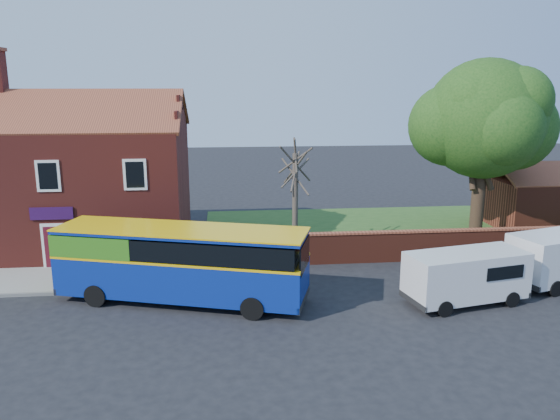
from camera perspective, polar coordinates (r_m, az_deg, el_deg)
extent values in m
plane|color=black|center=(20.77, -9.02, -12.23)|extent=(120.00, 120.00, 0.00)
cube|color=gray|center=(27.32, -23.28, -6.75)|extent=(18.00, 3.50, 0.12)
cube|color=slate|center=(25.76, -24.42, -8.02)|extent=(18.00, 0.15, 0.14)
cube|color=#426B28|center=(34.97, 13.99, -1.93)|extent=(26.00, 12.00, 0.04)
cube|color=maroon|center=(31.87, -20.78, 2.13)|extent=(12.00, 8.00, 6.50)
cube|color=brown|center=(29.49, -22.43, 9.52)|extent=(12.30, 4.08, 2.16)
cube|color=brown|center=(33.35, -20.50, 9.97)|extent=(12.30, 4.08, 2.16)
cube|color=black|center=(27.84, -23.08, 3.29)|extent=(1.10, 0.06, 1.50)
cube|color=#4C0F19|center=(28.56, -22.47, -3.65)|extent=(0.95, 0.04, 2.10)
cube|color=silver|center=(28.57, -22.47, -3.54)|extent=(1.20, 0.06, 2.30)
cube|color=#2D0D3B|center=(28.14, -22.77, -0.33)|extent=(2.00, 0.06, 0.60)
cube|color=maroon|center=(29.42, 17.95, -3.52)|extent=(22.00, 0.30, 1.50)
cube|color=brown|center=(29.21, 18.06, -2.02)|extent=(22.00, 0.38, 0.10)
cube|color=maroon|center=(38.61, 26.79, 0.69)|extent=(8.00, 5.00, 3.00)
cube|color=brown|center=(39.32, 26.14, 4.00)|extent=(8.20, 2.56, 1.24)
cube|color=navy|center=(22.94, -10.18, -6.64)|extent=(10.51, 5.43, 1.62)
cube|color=#EAB60C|center=(22.68, -10.26, -4.70)|extent=(10.54, 5.45, 0.10)
cube|color=black|center=(22.54, -10.31, -3.52)|extent=(10.13, 5.33, 0.81)
cube|color=#377E1B|center=(23.96, -17.84, -2.96)|extent=(4.08, 3.50, 0.87)
cube|color=navy|center=(22.39, -10.37, -2.19)|extent=(10.51, 5.43, 0.14)
cube|color=#EAB60C|center=(22.37, -10.38, -1.99)|extent=(10.56, 5.48, 0.06)
cylinder|color=black|center=(23.55, -18.69, -8.46)|extent=(0.96, 0.54, 0.92)
cylinder|color=black|center=(25.50, -16.03, -6.61)|extent=(0.96, 0.54, 0.92)
cylinder|color=black|center=(21.18, -2.90, -10.20)|extent=(0.96, 0.54, 0.92)
cylinder|color=black|center=(23.34, -1.46, -7.94)|extent=(0.96, 0.54, 0.92)
cube|color=silver|center=(23.63, 18.86, -6.41)|extent=(5.21, 2.94, 1.87)
cube|color=black|center=(24.88, 23.03, -5.07)|extent=(0.42, 1.65, 0.74)
cube|color=black|center=(25.37, 23.16, -7.44)|extent=(0.50, 1.94, 0.24)
cylinder|color=black|center=(22.38, 16.81, -9.84)|extent=(0.68, 0.35, 0.65)
cylinder|color=black|center=(23.79, 14.30, -8.28)|extent=(0.68, 0.35, 0.65)
cylinder|color=black|center=(24.22, 23.03, -8.57)|extent=(0.68, 0.35, 0.65)
cylinder|color=black|center=(25.53, 20.35, -7.23)|extent=(0.68, 0.35, 0.65)
cylinder|color=black|center=(26.12, 26.80, -7.32)|extent=(0.74, 0.41, 0.71)
cylinder|color=black|center=(27.39, 23.65, -6.09)|extent=(0.74, 0.41, 0.71)
cylinder|color=black|center=(33.37, 19.94, 0.67)|extent=(0.74, 0.74, 4.24)
sphere|color=#3B621E|center=(32.75, 20.59, 8.90)|extent=(6.64, 6.64, 6.64)
sphere|color=#3B621E|center=(34.00, 23.20, 7.86)|extent=(4.80, 4.80, 4.80)
sphere|color=#3B621E|center=(32.55, 17.31, 8.46)|extent=(4.61, 4.61, 4.61)
cylinder|color=#4C4238|center=(28.99, 1.59, 0.75)|extent=(0.30, 0.30, 5.30)
cylinder|color=#4C4238|center=(28.64, 1.62, 4.45)|extent=(0.31, 2.58, 2.08)
cylinder|color=#4C4238|center=(28.67, 1.62, 4.08)|extent=(1.35, 1.91, 1.91)
cylinder|color=#4C4238|center=(28.62, 1.62, 4.82)|extent=(2.17, 0.99, 2.11)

